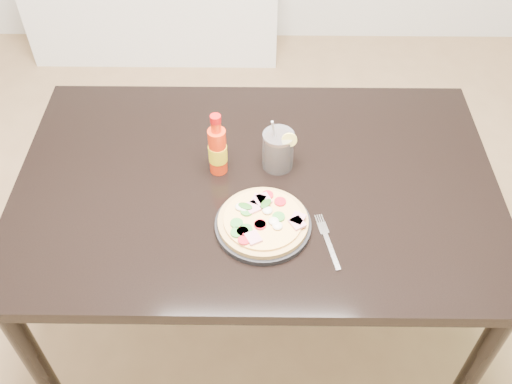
{
  "coord_description": "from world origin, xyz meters",
  "views": [
    {
      "loc": [
        -0.19,
        -0.9,
        1.94
      ],
      "look_at": [
        -0.2,
        0.13,
        0.83
      ],
      "focal_mm": 40.0,
      "sensor_mm": 36.0,
      "label": 1
    }
  ],
  "objects_px": {
    "dining_table": "(256,200)",
    "plate": "(263,225)",
    "hot_sauce_bottle": "(218,150)",
    "fork": "(327,240)",
    "media_console": "(155,13)",
    "pizza": "(263,220)",
    "cola_cup": "(278,151)"
  },
  "relations": [
    {
      "from": "dining_table",
      "to": "cola_cup",
      "type": "xyz_separation_m",
      "value": [
        0.06,
        0.07,
        0.14
      ]
    },
    {
      "from": "media_console",
      "to": "pizza",
      "type": "bearing_deg",
      "value": -72.68
    },
    {
      "from": "dining_table",
      "to": "cola_cup",
      "type": "height_order",
      "value": "cola_cup"
    },
    {
      "from": "cola_cup",
      "to": "media_console",
      "type": "height_order",
      "value": "cola_cup"
    },
    {
      "from": "hot_sauce_bottle",
      "to": "fork",
      "type": "relative_size",
      "value": 1.1
    },
    {
      "from": "cola_cup",
      "to": "media_console",
      "type": "xyz_separation_m",
      "value": [
        -0.67,
        1.75,
        -0.56
      ]
    },
    {
      "from": "dining_table",
      "to": "fork",
      "type": "xyz_separation_m",
      "value": [
        0.19,
        -0.22,
        0.09
      ]
    },
    {
      "from": "cola_cup",
      "to": "fork",
      "type": "relative_size",
      "value": 0.97
    },
    {
      "from": "plate",
      "to": "media_console",
      "type": "distance_m",
      "value": 2.15
    },
    {
      "from": "pizza",
      "to": "fork",
      "type": "height_order",
      "value": "pizza"
    },
    {
      "from": "plate",
      "to": "cola_cup",
      "type": "bearing_deg",
      "value": 79.92
    },
    {
      "from": "dining_table",
      "to": "hot_sauce_bottle",
      "type": "relative_size",
      "value": 6.83
    },
    {
      "from": "dining_table",
      "to": "plate",
      "type": "distance_m",
      "value": 0.2
    },
    {
      "from": "hot_sauce_bottle",
      "to": "media_console",
      "type": "xyz_separation_m",
      "value": [
        -0.49,
        1.78,
        -0.58
      ]
    },
    {
      "from": "pizza",
      "to": "hot_sauce_bottle",
      "type": "height_order",
      "value": "hot_sauce_bottle"
    },
    {
      "from": "fork",
      "to": "media_console",
      "type": "xyz_separation_m",
      "value": [
        -0.79,
        2.04,
        -0.5
      ]
    },
    {
      "from": "plate",
      "to": "cola_cup",
      "type": "xyz_separation_m",
      "value": [
        0.04,
        0.24,
        0.05
      ]
    },
    {
      "from": "plate",
      "to": "pizza",
      "type": "height_order",
      "value": "pizza"
    },
    {
      "from": "plate",
      "to": "cola_cup",
      "type": "distance_m",
      "value": 0.25
    },
    {
      "from": "dining_table",
      "to": "fork",
      "type": "distance_m",
      "value": 0.3
    },
    {
      "from": "dining_table",
      "to": "hot_sauce_bottle",
      "type": "xyz_separation_m",
      "value": [
        -0.11,
        0.04,
        0.16
      ]
    },
    {
      "from": "cola_cup",
      "to": "fork",
      "type": "bearing_deg",
      "value": -66.05
    },
    {
      "from": "hot_sauce_bottle",
      "to": "fork",
      "type": "height_order",
      "value": "hot_sauce_bottle"
    },
    {
      "from": "dining_table",
      "to": "cola_cup",
      "type": "distance_m",
      "value": 0.17
    },
    {
      "from": "plate",
      "to": "cola_cup",
      "type": "height_order",
      "value": "cola_cup"
    },
    {
      "from": "fork",
      "to": "pizza",
      "type": "bearing_deg",
      "value": 152.94
    },
    {
      "from": "pizza",
      "to": "media_console",
      "type": "bearing_deg",
      "value": 107.32
    },
    {
      "from": "pizza",
      "to": "fork",
      "type": "xyz_separation_m",
      "value": [
        0.17,
        -0.04,
        -0.02
      ]
    },
    {
      "from": "dining_table",
      "to": "plate",
      "type": "bearing_deg",
      "value": -83.67
    },
    {
      "from": "hot_sauce_bottle",
      "to": "cola_cup",
      "type": "bearing_deg",
      "value": 7.71
    },
    {
      "from": "dining_table",
      "to": "hot_sauce_bottle",
      "type": "height_order",
      "value": "hot_sauce_bottle"
    },
    {
      "from": "hot_sauce_bottle",
      "to": "fork",
      "type": "xyz_separation_m",
      "value": [
        0.3,
        -0.26,
        -0.08
      ]
    }
  ]
}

